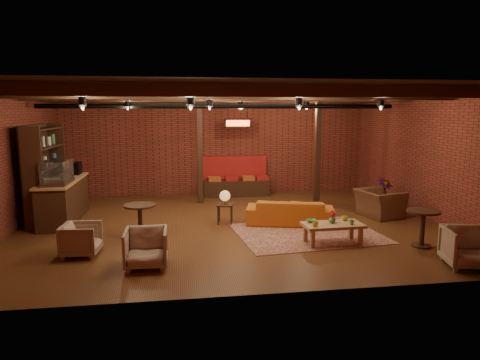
{
  "coord_description": "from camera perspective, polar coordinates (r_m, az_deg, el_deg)",
  "views": [
    {
      "loc": [
        -1.25,
        -9.99,
        2.77
      ],
      "look_at": [
        0.24,
        0.2,
        1.06
      ],
      "focal_mm": 32.0,
      "sensor_mm": 36.0,
      "label": 1
    }
  ],
  "objects": [
    {
      "name": "wall_right",
      "position": [
        11.84,
        23.61,
        2.95
      ],
      "size": [
        0.02,
        8.0,
        3.2
      ],
      "primitive_type": "cube",
      "color": "maroon",
      "rests_on": "ground"
    },
    {
      "name": "armchair_right",
      "position": [
        11.67,
        18.1,
        -2.41
      ],
      "size": [
        0.92,
        1.21,
        0.94
      ],
      "primitive_type": "imported",
      "rotation": [
        0.0,
        0.0,
        1.79
      ],
      "color": "brown",
      "rests_on": "floor"
    },
    {
      "name": "sofa",
      "position": [
        10.49,
        6.67,
        -4.24
      ],
      "size": [
        2.23,
        1.31,
        0.61
      ],
      "primitive_type": "imported",
      "rotation": [
        0.0,
        0.0,
        2.89
      ],
      "color": "#B35518",
      "rests_on": "floor"
    },
    {
      "name": "side_table_book",
      "position": [
        11.68,
        17.43,
        -2.48
      ],
      "size": [
        0.56,
        0.56,
        0.51
      ],
      "rotation": [
        0.0,
        0.0,
        0.34
      ],
      "color": "black",
      "rests_on": "floor"
    },
    {
      "name": "service_counter",
      "position": [
        11.52,
        -22.52,
        -1.16
      ],
      "size": [
        0.8,
        2.5,
        1.6
      ],
      "primitive_type": null,
      "color": "black",
      "rests_on": "ground"
    },
    {
      "name": "shelving_hutch",
      "position": [
        11.66,
        -24.43,
        0.83
      ],
      "size": [
        0.52,
        2.0,
        2.4
      ],
      "primitive_type": null,
      "color": "black",
      "rests_on": "ground"
    },
    {
      "name": "ceiling",
      "position": [
        10.08,
        -1.22,
        11.86
      ],
      "size": [
        10.0,
        8.0,
        0.02
      ],
      "primitive_type": "cube",
      "color": "black",
      "rests_on": "wall_back"
    },
    {
      "name": "floor",
      "position": [
        10.44,
        -1.16,
        -5.97
      ],
      "size": [
        10.0,
        10.0,
        0.0
      ],
      "primitive_type": "plane",
      "color": "#38240E",
      "rests_on": "ground"
    },
    {
      "name": "side_table_lamp",
      "position": [
        10.43,
        -2.02,
        -2.47
      ],
      "size": [
        0.46,
        0.46,
        0.82
      ],
      "rotation": [
        0.0,
        0.0,
        -0.19
      ],
      "color": "black",
      "rests_on": "floor"
    },
    {
      "name": "ceiling_spotlights",
      "position": [
        10.07,
        -1.21,
        9.92
      ],
      "size": [
        6.4,
        4.4,
        0.28
      ],
      "primitive_type": null,
      "color": "black",
      "rests_on": "ceiling"
    },
    {
      "name": "round_table_right",
      "position": [
        9.44,
        23.18,
        -5.23
      ],
      "size": [
        0.65,
        0.65,
        0.76
      ],
      "color": "black",
      "rests_on": "floor"
    },
    {
      "name": "plant_tall",
      "position": [
        12.42,
        18.8,
        2.08
      ],
      "size": [
        1.82,
        1.82,
        2.59
      ],
      "primitive_type": "imported",
      "rotation": [
        0.0,
        0.0,
        0.31
      ],
      "color": "#4C7F4C",
      "rests_on": "floor"
    },
    {
      "name": "wall_front",
      "position": [
        6.23,
        3.41,
        -1.41
      ],
      "size": [
        10.0,
        0.02,
        3.2
      ],
      "primitive_type": "cube",
      "color": "maroon",
      "rests_on": "ground"
    },
    {
      "name": "ceiling_pipe",
      "position": [
        11.66,
        -2.21,
        9.8
      ],
      "size": [
        9.6,
        0.12,
        0.12
      ],
      "primitive_type": "cylinder",
      "rotation": [
        0.0,
        1.57,
        0.0
      ],
      "color": "black",
      "rests_on": "ceiling"
    },
    {
      "name": "armchair_far",
      "position": [
        8.63,
        28.12,
        -7.73
      ],
      "size": [
        0.91,
        0.87,
        0.78
      ],
      "primitive_type": "imported",
      "rotation": [
        0.0,
        0.0,
        -0.24
      ],
      "color": "#C7B39A",
      "rests_on": "floor"
    },
    {
      "name": "wall_back",
      "position": [
        14.09,
        -3.23,
        4.63
      ],
      "size": [
        10.0,
        0.02,
        3.2
      ],
      "primitive_type": "cube",
      "color": "maroon",
      "rests_on": "ground"
    },
    {
      "name": "wall_left",
      "position": [
        10.73,
        -28.74,
        1.99
      ],
      "size": [
        0.02,
        8.0,
        3.2
      ],
      "primitive_type": "cube",
      "color": "maroon",
      "rests_on": "ground"
    },
    {
      "name": "post_right",
      "position": [
        12.71,
        10.31,
        3.98
      ],
      "size": [
        0.16,
        0.16,
        3.2
      ],
      "primitive_type": "cube",
      "color": "black",
      "rests_on": "ground"
    },
    {
      "name": "ceiling_beams",
      "position": [
        10.07,
        -1.22,
        11.17
      ],
      "size": [
        9.8,
        6.4,
        0.22
      ],
      "primitive_type": null,
      "color": "black",
      "rests_on": "ceiling"
    },
    {
      "name": "plant_counter",
      "position": [
        11.62,
        -21.94,
        1.06
      ],
      "size": [
        0.35,
        0.39,
        0.3
      ],
      "primitive_type": "imported",
      "color": "#337F33",
      "rests_on": "service_counter"
    },
    {
      "name": "service_sign",
      "position": [
        13.23,
        -0.29,
        7.59
      ],
      "size": [
        0.86,
        0.06,
        0.3
      ],
      "primitive_type": "cube",
      "color": "#FF4519",
      "rests_on": "ceiling"
    },
    {
      "name": "armchair_a",
      "position": [
        8.78,
        -20.43,
        -7.24
      ],
      "size": [
        0.67,
        0.71,
        0.69
      ],
      "primitive_type": "imported",
      "rotation": [
        0.0,
        0.0,
        1.51
      ],
      "color": "#C7B39A",
      "rests_on": "floor"
    },
    {
      "name": "armchair_b",
      "position": [
        7.83,
        -12.42,
        -8.6
      ],
      "size": [
        0.74,
        0.69,
        0.76
      ],
      "primitive_type": "imported",
      "rotation": [
        0.0,
        0.0,
        -0.0
      ],
      "color": "#C7B39A",
      "rests_on": "floor"
    },
    {
      "name": "round_table_left",
      "position": [
        9.6,
        -13.19,
        -4.57
      ],
      "size": [
        0.7,
        0.7,
        0.73
      ],
      "color": "black",
      "rests_on": "floor"
    },
    {
      "name": "rug",
      "position": [
        9.84,
        9.01,
        -7.02
      ],
      "size": [
        3.35,
        2.69,
        0.01
      ],
      "primitive_type": "cube",
      "rotation": [
        0.0,
        0.0,
        0.1
      ],
      "color": "maroon",
      "rests_on": "floor"
    },
    {
      "name": "coffee_table",
      "position": [
        9.13,
        12.18,
        -5.98
      ],
      "size": [
        1.27,
        0.66,
        0.68
      ],
      "rotation": [
        0.0,
        0.0,
        0.04
      ],
      "color": "#A6764D",
      "rests_on": "floor"
    },
    {
      "name": "banquette",
      "position": [
        13.85,
        -0.55,
        -0.03
      ],
      "size": [
        2.1,
        0.7,
        1.0
      ],
      "primitive_type": null,
      "color": "#A71C1B",
      "rests_on": "ground"
    },
    {
      "name": "post_left",
      "position": [
        12.66,
        -5.37,
        4.06
      ],
      "size": [
        0.16,
        0.16,
        3.2
      ],
      "primitive_type": "cube",
      "color": "black",
      "rests_on": "ground"
    }
  ]
}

